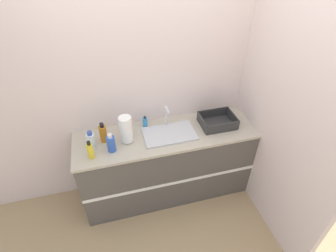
{
  "coord_description": "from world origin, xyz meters",
  "views": [
    {
      "loc": [
        -0.53,
        -1.76,
        2.63
      ],
      "look_at": [
        0.01,
        0.25,
        1.02
      ],
      "focal_mm": 28.0,
      "sensor_mm": 36.0,
      "label": 1
    }
  ],
  "objects_px": {
    "sink": "(169,133)",
    "bottle_blue": "(111,143)",
    "bottle_yellow": "(90,151)",
    "bottle_clear": "(91,140)",
    "dish_rack": "(217,122)",
    "bottle_amber": "(103,133)",
    "paper_towel_roll": "(126,129)",
    "soap_dispenser": "(145,122)"
  },
  "relations": [
    {
      "from": "bottle_clear",
      "to": "bottle_amber",
      "type": "xyz_separation_m",
      "value": [
        0.12,
        0.06,
        0.01
      ]
    },
    {
      "from": "bottle_amber",
      "to": "bottle_clear",
      "type": "bearing_deg",
      "value": -154.34
    },
    {
      "from": "soap_dispenser",
      "to": "bottle_yellow",
      "type": "bearing_deg",
      "value": -149.72
    },
    {
      "from": "dish_rack",
      "to": "soap_dispenser",
      "type": "height_order",
      "value": "soap_dispenser"
    },
    {
      "from": "bottle_clear",
      "to": "bottle_blue",
      "type": "bearing_deg",
      "value": -29.95
    },
    {
      "from": "sink",
      "to": "bottle_yellow",
      "type": "bearing_deg",
      "value": -169.91
    },
    {
      "from": "bottle_yellow",
      "to": "soap_dispenser",
      "type": "bearing_deg",
      "value": 30.28
    },
    {
      "from": "dish_rack",
      "to": "bottle_blue",
      "type": "bearing_deg",
      "value": -174.17
    },
    {
      "from": "bottle_clear",
      "to": "soap_dispenser",
      "type": "distance_m",
      "value": 0.59
    },
    {
      "from": "bottle_clear",
      "to": "dish_rack",
      "type": "bearing_deg",
      "value": 0.53
    },
    {
      "from": "bottle_yellow",
      "to": "soap_dispenser",
      "type": "relative_size",
      "value": 1.51
    },
    {
      "from": "sink",
      "to": "paper_towel_roll",
      "type": "relative_size",
      "value": 1.87
    },
    {
      "from": "dish_rack",
      "to": "bottle_yellow",
      "type": "xyz_separation_m",
      "value": [
        -1.34,
        -0.16,
        0.05
      ]
    },
    {
      "from": "sink",
      "to": "soap_dispenser",
      "type": "height_order",
      "value": "sink"
    },
    {
      "from": "paper_towel_roll",
      "to": "bottle_yellow",
      "type": "relative_size",
      "value": 1.49
    },
    {
      "from": "bottle_clear",
      "to": "bottle_amber",
      "type": "distance_m",
      "value": 0.13
    },
    {
      "from": "bottle_yellow",
      "to": "bottle_amber",
      "type": "bearing_deg",
      "value": 57.66
    },
    {
      "from": "sink",
      "to": "dish_rack",
      "type": "bearing_deg",
      "value": 2.29
    },
    {
      "from": "dish_rack",
      "to": "soap_dispenser",
      "type": "xyz_separation_m",
      "value": [
        -0.76,
        0.17,
        0.02
      ]
    },
    {
      "from": "bottle_yellow",
      "to": "sink",
      "type": "bearing_deg",
      "value": 10.09
    },
    {
      "from": "bottle_yellow",
      "to": "bottle_blue",
      "type": "xyz_separation_m",
      "value": [
        0.19,
        0.05,
        0.0
      ]
    },
    {
      "from": "dish_rack",
      "to": "bottle_amber",
      "type": "relative_size",
      "value": 1.69
    },
    {
      "from": "bottle_yellow",
      "to": "bottle_clear",
      "type": "bearing_deg",
      "value": 85.67
    },
    {
      "from": "bottle_amber",
      "to": "bottle_blue",
      "type": "height_order",
      "value": "bottle_amber"
    },
    {
      "from": "bottle_clear",
      "to": "bottle_amber",
      "type": "bearing_deg",
      "value": 25.66
    },
    {
      "from": "paper_towel_roll",
      "to": "sink",
      "type": "bearing_deg",
      "value": -0.93
    },
    {
      "from": "sink",
      "to": "bottle_amber",
      "type": "height_order",
      "value": "sink"
    },
    {
      "from": "sink",
      "to": "soap_dispenser",
      "type": "distance_m",
      "value": 0.29
    },
    {
      "from": "bottle_yellow",
      "to": "bottle_blue",
      "type": "relative_size",
      "value": 0.96
    },
    {
      "from": "paper_towel_roll",
      "to": "bottle_amber",
      "type": "distance_m",
      "value": 0.24
    },
    {
      "from": "paper_towel_roll",
      "to": "bottle_yellow",
      "type": "height_order",
      "value": "paper_towel_roll"
    },
    {
      "from": "dish_rack",
      "to": "paper_towel_roll",
      "type": "bearing_deg",
      "value": -179.14
    },
    {
      "from": "dish_rack",
      "to": "bottle_amber",
      "type": "bearing_deg",
      "value": 177.83
    },
    {
      "from": "bottle_amber",
      "to": "bottle_blue",
      "type": "relative_size",
      "value": 1.08
    },
    {
      "from": "dish_rack",
      "to": "bottle_clear",
      "type": "height_order",
      "value": "bottle_clear"
    },
    {
      "from": "bottle_clear",
      "to": "bottle_amber",
      "type": "relative_size",
      "value": 0.86
    },
    {
      "from": "dish_rack",
      "to": "bottle_yellow",
      "type": "distance_m",
      "value": 1.35
    },
    {
      "from": "bottle_amber",
      "to": "soap_dispenser",
      "type": "bearing_deg",
      "value": 16.08
    },
    {
      "from": "dish_rack",
      "to": "soap_dispenser",
      "type": "distance_m",
      "value": 0.78
    },
    {
      "from": "bottle_amber",
      "to": "sink",
      "type": "bearing_deg",
      "value": -5.84
    },
    {
      "from": "sink",
      "to": "bottle_blue",
      "type": "distance_m",
      "value": 0.61
    },
    {
      "from": "sink",
      "to": "dish_rack",
      "type": "xyz_separation_m",
      "value": [
        0.55,
        0.02,
        0.02
      ]
    }
  ]
}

